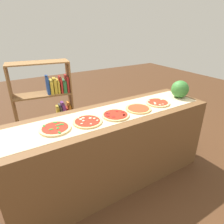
{
  "coord_description": "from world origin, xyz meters",
  "views": [
    {
      "loc": [
        -1.02,
        -1.67,
        1.84
      ],
      "look_at": [
        0.0,
        0.0,
        0.95
      ],
      "focal_mm": 31.28,
      "sensor_mm": 36.0,
      "label": 1
    }
  ],
  "objects_px": {
    "pizza_mushroom_1": "(88,121)",
    "pizza_mushroom_4": "(158,103)",
    "pizza_pepperoni_2": "(115,115)",
    "bookshelf": "(53,110)",
    "pizza_plain_3": "(138,109)",
    "pizza_spinach_0": "(55,128)",
    "watermelon": "(180,89)"
  },
  "relations": [
    {
      "from": "watermelon",
      "to": "pizza_spinach_0",
      "type": "bearing_deg",
      "value": -179.97
    },
    {
      "from": "pizza_plain_3",
      "to": "watermelon",
      "type": "bearing_deg",
      "value": 3.15
    },
    {
      "from": "pizza_spinach_0",
      "to": "pizza_mushroom_4",
      "type": "relative_size",
      "value": 1.01
    },
    {
      "from": "pizza_spinach_0",
      "to": "pizza_pepperoni_2",
      "type": "relative_size",
      "value": 1.0
    },
    {
      "from": "pizza_spinach_0",
      "to": "watermelon",
      "type": "bearing_deg",
      "value": 0.03
    },
    {
      "from": "pizza_mushroom_4",
      "to": "pizza_mushroom_1",
      "type": "bearing_deg",
      "value": -179.54
    },
    {
      "from": "pizza_mushroom_1",
      "to": "pizza_mushroom_4",
      "type": "relative_size",
      "value": 1.01
    },
    {
      "from": "pizza_mushroom_1",
      "to": "pizza_mushroom_4",
      "type": "distance_m",
      "value": 0.96
    },
    {
      "from": "pizza_pepperoni_2",
      "to": "pizza_mushroom_4",
      "type": "xyz_separation_m",
      "value": [
        0.64,
        0.03,
        0.0
      ]
    },
    {
      "from": "pizza_spinach_0",
      "to": "pizza_mushroom_1",
      "type": "bearing_deg",
      "value": -4.98
    },
    {
      "from": "pizza_mushroom_1",
      "to": "pizza_pepperoni_2",
      "type": "distance_m",
      "value": 0.32
    },
    {
      "from": "pizza_plain_3",
      "to": "pizza_mushroom_4",
      "type": "relative_size",
      "value": 1.01
    },
    {
      "from": "pizza_mushroom_1",
      "to": "pizza_plain_3",
      "type": "height_order",
      "value": "pizza_mushroom_1"
    },
    {
      "from": "pizza_pepperoni_2",
      "to": "pizza_mushroom_4",
      "type": "bearing_deg",
      "value": 2.63
    },
    {
      "from": "pizza_spinach_0",
      "to": "pizza_pepperoni_2",
      "type": "height_order",
      "value": "same"
    },
    {
      "from": "pizza_mushroom_1",
      "to": "watermelon",
      "type": "bearing_deg",
      "value": 1.2
    },
    {
      "from": "pizza_pepperoni_2",
      "to": "pizza_plain_3",
      "type": "distance_m",
      "value": 0.32
    },
    {
      "from": "pizza_plain_3",
      "to": "pizza_spinach_0",
      "type": "bearing_deg",
      "value": 177.66
    },
    {
      "from": "pizza_spinach_0",
      "to": "bookshelf",
      "type": "relative_size",
      "value": 0.22
    },
    {
      "from": "pizza_mushroom_1",
      "to": "pizza_plain_3",
      "type": "bearing_deg",
      "value": -1.01
    },
    {
      "from": "pizza_pepperoni_2",
      "to": "bookshelf",
      "type": "distance_m",
      "value": 1.28
    },
    {
      "from": "pizza_pepperoni_2",
      "to": "bookshelf",
      "type": "xyz_separation_m",
      "value": [
        -0.37,
        1.19,
        -0.3
      ]
    },
    {
      "from": "pizza_pepperoni_2",
      "to": "bookshelf",
      "type": "bearing_deg",
      "value": 107.3
    },
    {
      "from": "pizza_mushroom_1",
      "to": "watermelon",
      "type": "height_order",
      "value": "watermelon"
    },
    {
      "from": "pizza_pepperoni_2",
      "to": "pizza_plain_3",
      "type": "xyz_separation_m",
      "value": [
        0.32,
        0.01,
        -0.0
      ]
    },
    {
      "from": "bookshelf",
      "to": "pizza_mushroom_1",
      "type": "bearing_deg",
      "value": -87.57
    },
    {
      "from": "pizza_mushroom_1",
      "to": "bookshelf",
      "type": "xyz_separation_m",
      "value": [
        -0.05,
        1.17,
        -0.29
      ]
    },
    {
      "from": "bookshelf",
      "to": "pizza_spinach_0",
      "type": "bearing_deg",
      "value": -103.37
    },
    {
      "from": "pizza_mushroom_1",
      "to": "bookshelf",
      "type": "height_order",
      "value": "bookshelf"
    },
    {
      "from": "pizza_mushroom_4",
      "to": "watermelon",
      "type": "relative_size",
      "value": 1.28
    },
    {
      "from": "pizza_spinach_0",
      "to": "pizza_mushroom_4",
      "type": "height_order",
      "value": "pizza_mushroom_4"
    },
    {
      "from": "pizza_mushroom_1",
      "to": "bookshelf",
      "type": "bearing_deg",
      "value": 92.43
    }
  ]
}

